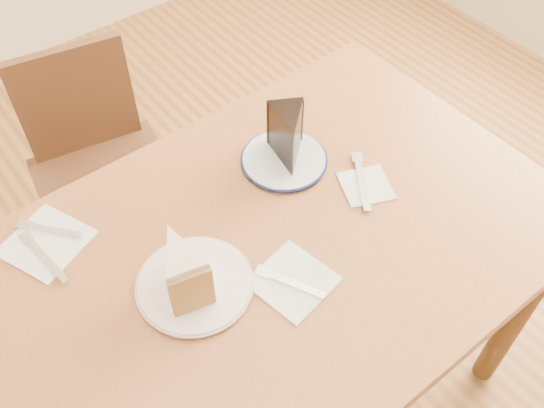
{
  "coord_description": "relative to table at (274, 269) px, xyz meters",
  "views": [
    {
      "loc": [
        -0.45,
        -0.57,
        1.74
      ],
      "look_at": [
        0.03,
        0.05,
        0.8
      ],
      "focal_mm": 40.0,
      "sensor_mm": 36.0,
      "label": 1
    }
  ],
  "objects": [
    {
      "name": "ground",
      "position": [
        0.0,
        0.0,
        -0.65
      ],
      "size": [
        4.0,
        4.0,
        0.0
      ],
      "primitive_type": "plane",
      "color": "#553216",
      "rests_on": "ground"
    },
    {
      "name": "table",
      "position": [
        0.0,
        0.0,
        0.0
      ],
      "size": [
        1.2,
        0.8,
        0.75
      ],
      "color": "brown",
      "rests_on": "ground"
    },
    {
      "name": "chair_far",
      "position": [
        -0.09,
        0.71,
        -0.22
      ],
      "size": [
        0.45,
        0.45,
        0.78
      ],
      "rotation": [
        0.0,
        0.0,
        2.95
      ],
      "color": "black",
      "rests_on": "ground"
    },
    {
      "name": "plate_cream",
      "position": [
        -0.19,
        0.01,
        0.1
      ],
      "size": [
        0.22,
        0.22,
        0.01
      ],
      "primitive_type": "cylinder",
      "color": "white",
      "rests_on": "table"
    },
    {
      "name": "plate_navy",
      "position": [
        0.16,
        0.16,
        0.1
      ],
      "size": [
        0.19,
        0.19,
        0.01
      ],
      "primitive_type": "cylinder",
      "color": "white",
      "rests_on": "table"
    },
    {
      "name": "carrot_cake",
      "position": [
        -0.2,
        0.02,
        0.16
      ],
      "size": [
        0.1,
        0.12,
        0.1
      ],
      "primitive_type": null,
      "rotation": [
        0.0,
        0.0,
        -0.23
      ],
      "color": "#F9EECE",
      "rests_on": "plate_cream"
    },
    {
      "name": "chocolate_cake",
      "position": [
        0.16,
        0.16,
        0.17
      ],
      "size": [
        0.12,
        0.14,
        0.11
      ],
      "primitive_type": null,
      "rotation": [
        0.0,
        0.0,
        2.62
      ],
      "color": "black",
      "rests_on": "plate_navy"
    },
    {
      "name": "napkin_cream",
      "position": [
        -0.03,
        -0.1,
        0.1
      ],
      "size": [
        0.16,
        0.16,
        0.0
      ],
      "primitive_type": "cube",
      "rotation": [
        0.0,
        0.0,
        0.17
      ],
      "color": "white",
      "rests_on": "table"
    },
    {
      "name": "napkin_navy",
      "position": [
        0.25,
        -0.01,
        0.1
      ],
      "size": [
        0.14,
        0.14,
        0.0
      ],
      "primitive_type": "cube",
      "rotation": [
        0.0,
        0.0,
        -0.41
      ],
      "color": "white",
      "rests_on": "table"
    },
    {
      "name": "napkin_spare",
      "position": [
        -0.37,
        0.28,
        0.1
      ],
      "size": [
        0.19,
        0.19,
        0.0
      ],
      "primitive_type": "cube",
      "rotation": [
        0.0,
        0.0,
        0.39
      ],
      "color": "white",
      "rests_on": "table"
    },
    {
      "name": "fork_cream",
      "position": [
        -0.04,
        -0.1,
        0.1
      ],
      "size": [
        0.07,
        0.13,
        0.0
      ],
      "primitive_type": "cube",
      "rotation": [
        0.0,
        0.0,
        0.46
      ],
      "color": "silver",
      "rests_on": "napkin_cream"
    },
    {
      "name": "knife_navy",
      "position": [
        0.25,
        0.01,
        0.1
      ],
      "size": [
        0.11,
        0.15,
        0.0
      ],
      "primitive_type": "cube",
      "rotation": [
        0.0,
        0.0,
        -0.61
      ],
      "color": "silver",
      "rests_on": "napkin_navy"
    },
    {
      "name": "fork_spare",
      "position": [
        -0.35,
        0.3,
        0.1
      ],
      "size": [
        0.1,
        0.12,
        0.0
      ],
      "primitive_type": "cube",
      "rotation": [
        0.0,
        0.0,
        0.67
      ],
      "color": "silver",
      "rests_on": "napkin_spare"
    },
    {
      "name": "knife_spare",
      "position": [
        -0.38,
        0.25,
        0.1
      ],
      "size": [
        0.03,
        0.16,
        0.0
      ],
      "primitive_type": "cube",
      "rotation": [
        0.0,
        0.0,
        0.11
      ],
      "color": "silver",
      "rests_on": "napkin_spare"
    }
  ]
}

